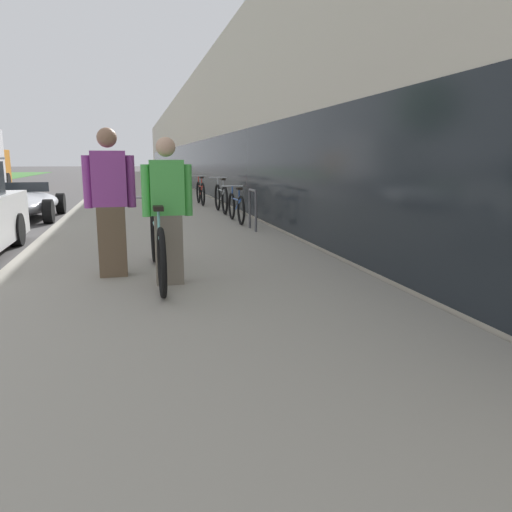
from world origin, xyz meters
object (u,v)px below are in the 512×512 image
object	(u,v)px
cruiser_bike_nearest	(236,207)
vintage_roadster_curbside	(24,204)
person_bystander	(110,203)
cruiser_bike_farthest	(201,193)
tandem_bicycle	(157,246)
person_rider	(168,212)
bike_rack_hoop	(253,205)
cruiser_bike_middle	(221,198)

from	to	relation	value
cruiser_bike_nearest	vintage_roadster_curbside	bearing A→B (deg)	150.64
person_bystander	cruiser_bike_farthest	world-z (taller)	person_bystander
tandem_bicycle	person_bystander	distance (m)	0.78
person_bystander	vintage_roadster_curbside	world-z (taller)	person_bystander
cruiser_bike_farthest	vintage_roadster_curbside	distance (m)	5.32
person_rider	cruiser_bike_nearest	bearing A→B (deg)	70.57
tandem_bicycle	person_bystander	size ratio (longest dim) A/B	1.46
cruiser_bike_farthest	person_rider	bearing A→B (deg)	-99.69
cruiser_bike_farthest	vintage_roadster_curbside	world-z (taller)	cruiser_bike_farthest
cruiser_bike_nearest	person_bystander	bearing A→B (deg)	-117.75
bike_rack_hoop	cruiser_bike_farthest	xyz separation A→B (m)	(-0.26, 6.18, -0.13)
tandem_bicycle	person_rider	xyz separation A→B (m)	(0.12, -0.34, 0.45)
bike_rack_hoop	cruiser_bike_nearest	size ratio (longest dim) A/B	0.49
bike_rack_hoop	vintage_roadster_curbside	xyz separation A→B (m)	(-5.22, 4.26, -0.22)
cruiser_bike_middle	vintage_roadster_curbside	xyz separation A→B (m)	(-5.18, 0.66, -0.11)
person_rider	cruiser_bike_nearest	distance (m)	5.91
person_rider	cruiser_bike_middle	xyz separation A→B (m)	(1.99, 7.79, -0.46)
person_rider	cruiser_bike_middle	size ratio (longest dim) A/B	0.90
bike_rack_hoop	cruiser_bike_farthest	bearing A→B (deg)	92.38
person_bystander	vintage_roadster_curbside	size ratio (longest dim) A/B	0.46
bike_rack_hoop	person_rider	bearing A→B (deg)	-115.82
person_bystander	vintage_roadster_curbside	xyz separation A→B (m)	(-2.53, 7.88, -0.63)
cruiser_bike_farthest	vintage_roadster_curbside	bearing A→B (deg)	-158.91
bike_rack_hoop	cruiser_bike_middle	world-z (taller)	cruiser_bike_middle
vintage_roadster_curbside	cruiser_bike_middle	bearing A→B (deg)	-7.29
bike_rack_hoop	cruiser_bike_middle	bearing A→B (deg)	90.56
vintage_roadster_curbside	cruiser_bike_nearest	bearing A→B (deg)	-29.36
person_rider	bike_rack_hoop	bearing A→B (deg)	64.18
person_rider	bike_rack_hoop	world-z (taller)	person_rider
tandem_bicycle	person_rider	distance (m)	0.58
person_bystander	cruiser_bike_farthest	xyz separation A→B (m)	(2.43, 9.79, -0.54)
cruiser_bike_middle	vintage_roadster_curbside	world-z (taller)	cruiser_bike_middle
person_rider	vintage_roadster_curbside	distance (m)	9.05
person_bystander	cruiser_bike_middle	xyz separation A→B (m)	(2.65, 7.21, -0.52)
tandem_bicycle	cruiser_bike_middle	world-z (taller)	same
person_bystander	cruiser_bike_nearest	world-z (taller)	person_bystander
tandem_bicycle	vintage_roadster_curbside	world-z (taller)	tandem_bicycle
vintage_roadster_curbside	cruiser_bike_farthest	bearing A→B (deg)	21.09
cruiser_bike_farthest	vintage_roadster_curbside	size ratio (longest dim) A/B	0.44
cruiser_bike_farthest	bike_rack_hoop	bearing A→B (deg)	-87.62
tandem_bicycle	bike_rack_hoop	size ratio (longest dim) A/B	3.17
cruiser_bike_nearest	vintage_roadster_curbside	world-z (taller)	vintage_roadster_curbside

